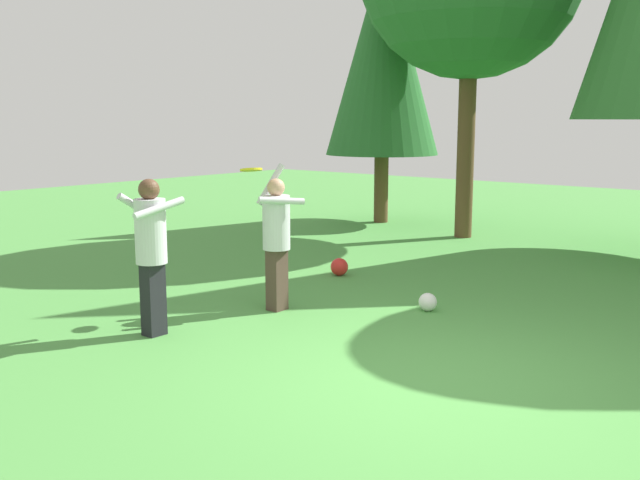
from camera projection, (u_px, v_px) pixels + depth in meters
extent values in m
plane|color=#4C9342|center=(429.00, 384.00, 6.49)|extent=(40.00, 40.00, 0.00)
cube|color=#4C382D|center=(277.00, 280.00, 8.95)|extent=(0.19, 0.22, 0.77)
cylinder|color=silver|center=(276.00, 222.00, 8.83)|extent=(0.34, 0.34, 0.67)
sphere|color=tan|center=(276.00, 187.00, 8.76)|extent=(0.22, 0.22, 0.22)
cylinder|color=silver|center=(282.00, 201.00, 8.60)|extent=(0.34, 0.54, 0.12)
cylinder|color=silver|center=(271.00, 184.00, 8.94)|extent=(0.25, 0.37, 0.52)
cube|color=black|center=(153.00, 299.00, 7.90)|extent=(0.19, 0.22, 0.81)
cylinder|color=silver|center=(151.00, 231.00, 7.78)|extent=(0.34, 0.34, 0.70)
sphere|color=brown|center=(149.00, 189.00, 7.70)|extent=(0.23, 0.23, 0.23)
cylinder|color=silver|center=(140.00, 209.00, 7.88)|extent=(0.15, 0.55, 0.40)
cylinder|color=silver|center=(159.00, 208.00, 7.59)|extent=(0.16, 0.61, 0.21)
cylinder|color=yellow|center=(251.00, 170.00, 8.60)|extent=(0.37, 0.37, 0.07)
sphere|color=red|center=(339.00, 267.00, 10.96)|extent=(0.27, 0.27, 0.27)
sphere|color=white|center=(428.00, 302.00, 8.94)|extent=(0.23, 0.23, 0.23)
cylinder|color=brown|center=(382.00, 161.00, 16.43)|extent=(0.33, 0.33, 2.84)
cone|color=#28662D|center=(383.00, 52.00, 16.03)|extent=(2.55, 2.55, 4.54)
cylinder|color=brown|center=(466.00, 138.00, 14.24)|extent=(0.34, 0.34, 3.99)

